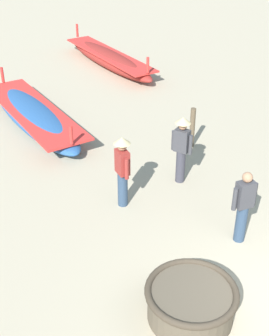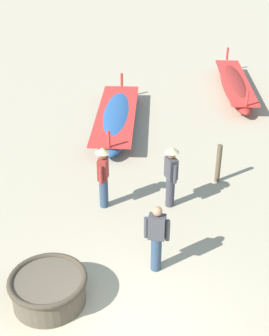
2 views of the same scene
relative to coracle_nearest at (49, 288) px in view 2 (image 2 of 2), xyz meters
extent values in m
cylinder|color=brown|center=(0.00, 0.00, -0.05)|extent=(1.40, 1.40, 0.55)
torus|color=#42382B|center=(0.00, 0.00, 0.22)|extent=(1.51, 1.51, 0.11)
ellipsoid|color=#285693|center=(3.03, 7.74, -0.05)|extent=(2.89, 5.83, 0.56)
cube|color=red|center=(3.03, 7.74, 0.13)|extent=(2.80, 5.41, 0.06)
cylinder|color=red|center=(3.81, 10.26, 0.43)|extent=(0.10, 0.10, 0.50)
cylinder|color=red|center=(2.26, 5.23, 0.43)|extent=(0.10, 0.10, 0.50)
ellipsoid|color=maroon|center=(8.37, 9.70, -0.03)|extent=(2.68, 5.99, 0.61)
cube|color=red|center=(8.37, 9.70, 0.17)|extent=(2.58, 5.54, 0.06)
cylinder|color=red|center=(9.17, 12.32, 0.50)|extent=(0.10, 0.10, 0.55)
cylinder|color=red|center=(7.56, 7.08, 0.50)|extent=(0.10, 0.10, 0.55)
cylinder|color=#383842|center=(3.28, 2.57, 0.08)|extent=(0.22, 0.22, 0.82)
cube|color=#3D3D42|center=(3.28, 2.57, 0.76)|extent=(0.27, 0.37, 0.54)
sphere|color=#A37556|center=(3.28, 2.57, 1.14)|extent=(0.20, 0.20, 0.20)
cylinder|color=#3D3D42|center=(3.31, 2.36, 0.71)|extent=(0.09, 0.09, 0.48)
cylinder|color=#3D3D42|center=(3.25, 2.79, 0.71)|extent=(0.09, 0.09, 0.48)
cone|color=#D1BC84|center=(3.28, 2.57, 1.27)|extent=(0.36, 0.36, 0.14)
cylinder|color=#2D425B|center=(1.66, 2.96, 0.08)|extent=(0.22, 0.22, 0.82)
cube|color=maroon|center=(1.66, 2.96, 0.76)|extent=(0.34, 0.40, 0.54)
sphere|color=#A37556|center=(1.66, 2.96, 1.14)|extent=(0.20, 0.20, 0.20)
cylinder|color=maroon|center=(1.57, 2.75, 0.71)|extent=(0.09, 0.09, 0.48)
cylinder|color=maroon|center=(1.74, 3.16, 0.71)|extent=(0.09, 0.09, 0.48)
cone|color=#D1BC84|center=(1.66, 2.96, 1.27)|extent=(0.36, 0.36, 0.14)
cylinder|color=#2D425B|center=(2.25, 0.38, 0.08)|extent=(0.22, 0.22, 0.82)
cube|color=#3D3D42|center=(2.25, 0.38, 0.76)|extent=(0.40, 0.35, 0.54)
sphere|color=#A37556|center=(2.25, 0.38, 1.14)|extent=(0.20, 0.20, 0.20)
cylinder|color=#3D3D42|center=(2.45, 0.28, 0.71)|extent=(0.09, 0.09, 0.48)
cylinder|color=#3D3D42|center=(2.06, 0.48, 0.71)|extent=(0.09, 0.09, 0.48)
cylinder|color=brown|center=(4.92, 3.38, 0.23)|extent=(0.14, 0.14, 1.12)
camera|label=1|loc=(-4.66, -2.80, 5.69)|focal=50.00mm
camera|label=2|loc=(-0.05, -6.81, 6.39)|focal=50.00mm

